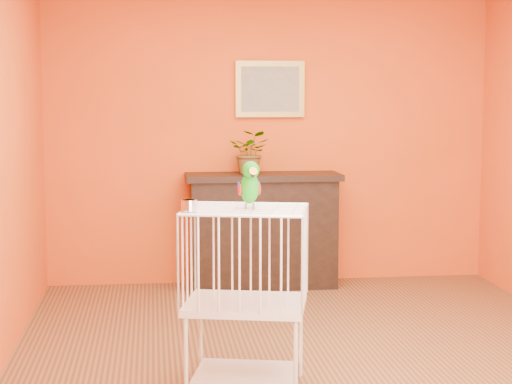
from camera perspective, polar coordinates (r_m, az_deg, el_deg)
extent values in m
plane|color=brown|center=(5.77, 3.97, -10.74)|extent=(4.50, 4.50, 0.00)
plane|color=#EC4F16|center=(7.73, 0.90, 3.54)|extent=(4.00, 0.00, 4.00)
plane|color=#EC4F16|center=(3.35, 11.43, -0.75)|extent=(4.00, 0.00, 4.00)
cube|color=black|center=(7.58, 0.47, -2.77)|extent=(1.28, 0.43, 0.96)
cube|color=black|center=(7.52, 0.48, 1.03)|extent=(1.36, 0.49, 0.05)
cube|color=black|center=(7.39, 0.66, -3.01)|extent=(0.89, 0.02, 0.48)
cube|color=maroon|center=(7.52, -1.49, -3.67)|extent=(0.05, 0.19, 0.30)
cube|color=#324F27|center=(7.53, -0.84, -3.66)|extent=(0.05, 0.19, 0.30)
cube|color=maroon|center=(7.54, -0.12, -3.65)|extent=(0.05, 0.19, 0.30)
cube|color=#324F27|center=(7.55, 0.68, -3.63)|extent=(0.05, 0.19, 0.30)
cube|color=maroon|center=(7.57, 1.48, -3.61)|extent=(0.05, 0.19, 0.30)
imported|color=#26722D|center=(7.47, -0.35, 2.35)|extent=(0.45, 0.47, 0.30)
cube|color=#AC8D3D|center=(7.69, 0.94, 6.88)|extent=(0.62, 0.03, 0.50)
cube|color=gray|center=(7.68, 0.96, 6.88)|extent=(0.52, 0.01, 0.40)
cube|color=white|center=(5.13, -0.70, -11.98)|extent=(0.67, 0.57, 0.02)
cube|color=white|center=(5.01, -0.71, -7.52)|extent=(0.79, 0.67, 0.04)
cube|color=white|center=(4.90, -0.72, -1.16)|extent=(0.79, 0.67, 0.01)
cylinder|color=white|center=(4.90, -4.70, -11.00)|extent=(0.03, 0.03, 0.47)
cylinder|color=white|center=(4.83, 2.66, -11.28)|extent=(0.03, 0.03, 0.47)
cylinder|color=white|center=(5.35, -3.72, -9.48)|extent=(0.03, 0.03, 0.47)
cylinder|color=white|center=(5.28, 2.99, -9.69)|extent=(0.03, 0.03, 0.47)
cylinder|color=silver|center=(4.77, -4.50, -0.90)|extent=(0.09, 0.09, 0.06)
cylinder|color=#59544C|center=(4.86, -0.68, -0.97)|extent=(0.01, 0.01, 0.04)
cylinder|color=#59544C|center=(4.87, -0.17, -0.95)|extent=(0.01, 0.01, 0.04)
ellipsoid|color=#078F0D|center=(4.85, -0.43, 0.26)|extent=(0.12, 0.16, 0.20)
ellipsoid|color=#078F0D|center=(4.81, -0.35, 1.48)|extent=(0.11, 0.11, 0.10)
cone|color=orange|center=(4.77, -0.23, 1.30)|extent=(0.05, 0.07, 0.06)
cone|color=black|center=(4.78, -0.26, 1.11)|extent=(0.03, 0.03, 0.03)
sphere|color=black|center=(4.79, -0.70, 1.58)|extent=(0.01, 0.01, 0.01)
sphere|color=black|center=(4.80, 0.09, 1.60)|extent=(0.01, 0.01, 0.01)
ellipsoid|color=#A50C0C|center=(4.85, -1.08, 0.15)|extent=(0.03, 0.06, 0.07)
ellipsoid|color=navy|center=(4.87, 0.19, 0.18)|extent=(0.03, 0.06, 0.07)
cone|color=#078F0D|center=(4.92, -0.59, -0.42)|extent=(0.08, 0.14, 0.11)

